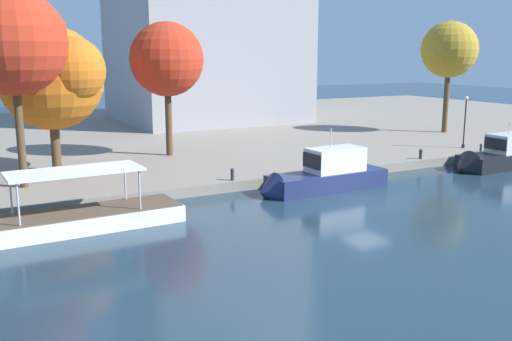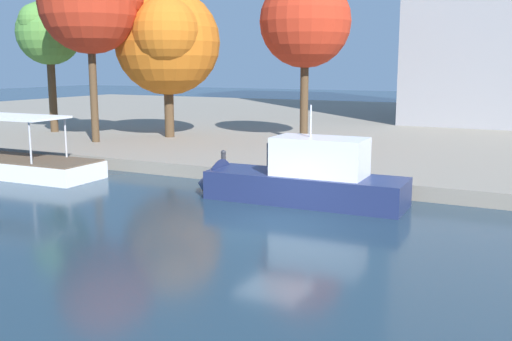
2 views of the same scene
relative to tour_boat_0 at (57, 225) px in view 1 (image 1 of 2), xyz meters
The scene contains 13 objects.
ground_plane 17.93m from the tour_boat_0, ahead, with size 220.00×220.00×0.00m, color #1E3342.
dock_promenade 35.71m from the tour_boat_0, 60.21° to the left, with size 120.00×55.00×0.67m, color gray.
tour_boat_0 is the anchor object (origin of this frame).
motor_yacht_1 16.97m from the tour_boat_0, ahead, with size 9.42×2.75×4.87m.
motor_yacht_2 33.71m from the tour_boat_0, ahead, with size 9.49×2.78×4.48m.
mooring_bollard_0 12.50m from the tour_boat_0, 18.71° to the left, with size 0.26×0.26×0.82m.
mooring_bollard_1 28.66m from the tour_boat_0, ahead, with size 0.29×0.29×0.80m.
mooring_bollard_2 35.78m from the tour_boat_0, ahead, with size 0.22×0.22×0.67m.
lamp_post 36.30m from the tour_boat_0, ahead, with size 0.35×0.35×4.56m.
tree_0 45.67m from the tour_boat_0, 19.48° to the left, with size 5.79×5.79×11.49m.
tree_1 14.73m from the tour_boat_0, 78.75° to the left, with size 7.21×7.58×10.14m.
tree_3 20.70m from the tour_boat_0, 52.59° to the left, with size 5.91×5.91×10.70m.
tree_4 12.55m from the tour_boat_0, 91.33° to the left, with size 6.50×6.38×12.05m.
Camera 1 is at (-22.14, -26.70, 8.83)m, focal length 40.41 mm.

